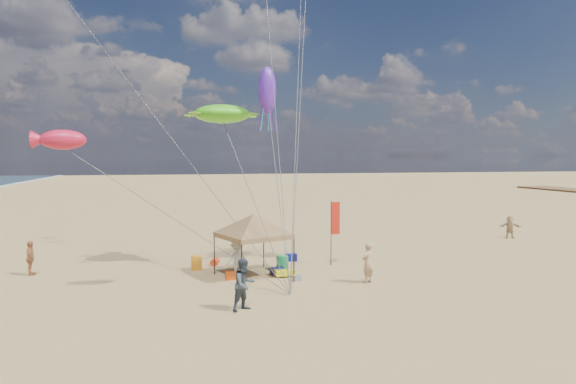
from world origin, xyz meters
name	(u,v)px	position (x,y,z in m)	size (l,w,h in m)	color
ground	(305,298)	(0.00, 0.00, 0.00)	(280.00, 280.00, 0.00)	tan
canopy_tent	(253,216)	(-1.38, 4.13, 2.81)	(5.15, 5.15, 3.38)	black
feather_flag	(334,222)	(3.06, 5.68, 2.20)	(0.51, 0.09, 3.32)	black
cooler_red	(231,275)	(-2.47, 3.76, 0.19)	(0.54, 0.38, 0.38)	#C7480F
cooler_blue	(291,257)	(1.17, 7.16, 0.19)	(0.54, 0.38, 0.38)	#121A96
bag_navy	(277,271)	(-0.25, 4.27, 0.18)	(0.36, 0.36, 0.60)	#0D133D
bag_orange	(215,262)	(-2.93, 6.98, 0.18)	(0.36, 0.36, 0.60)	red
chair_green	(282,263)	(0.22, 5.14, 0.35)	(0.50, 0.50, 0.70)	#1B964B
chair_yellow	(197,263)	(-3.90, 6.14, 0.35)	(0.50, 0.50, 0.70)	orange
crate_grey	(298,278)	(0.39, 2.77, 0.14)	(0.34, 0.30, 0.28)	gray
beach_cart	(285,273)	(0.01, 3.66, 0.20)	(0.90, 0.50, 0.24)	yellow
person_near_a	(368,263)	(3.30, 1.69, 0.91)	(0.67, 0.44, 1.83)	tan
person_near_b	(244,285)	(-2.58, -1.08, 0.95)	(0.93, 0.72, 1.91)	#37424B
person_near_c	(237,260)	(-2.21, 3.77, 0.89)	(1.15, 0.66, 1.79)	silver
person_far_a	(30,258)	(-11.56, 6.69, 0.82)	(0.96, 0.40, 1.63)	#B86F46
person_far_c	(510,227)	(17.47, 11.15, 0.78)	(1.45, 0.46, 1.56)	tan
turtle_kite	(222,114)	(-2.55, 6.42, 7.68)	(2.79, 2.23, 0.93)	#4AC71B
fish_kite	(63,140)	(-9.09, 1.78, 6.23)	(1.72, 0.86, 0.77)	red
squid_kite	(267,91)	(-0.52, 5.18, 8.73)	(0.88, 0.88, 2.28)	#5B26B6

